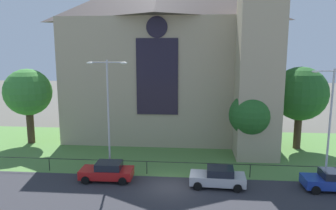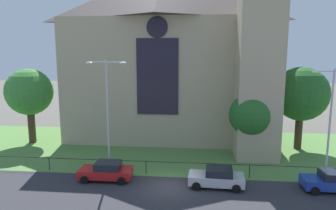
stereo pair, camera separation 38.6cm
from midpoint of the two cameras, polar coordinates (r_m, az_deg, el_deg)
ground at (r=33.84m, az=1.47°, el=-7.95°), size 160.00×160.00×0.00m
road_asphalt at (r=22.70m, az=-0.51°, el=-16.99°), size 120.00×8.00×0.01m
grass_verge at (r=31.94m, az=1.24°, el=-9.01°), size 120.00×20.00×0.01m
church_building at (r=37.82m, az=-0.13°, el=9.69°), size 23.20×16.20×26.00m
iron_railing at (r=26.69m, az=-4.35°, el=-10.58°), size 34.52×0.07×1.13m
tree_right_far at (r=35.35m, az=22.90°, el=1.87°), size 5.67×5.67×8.80m
tree_left_far at (r=38.10m, az=-24.68°, el=2.08°), size 5.22×5.22×8.47m
tree_right_near at (r=30.43m, az=14.55°, el=-1.87°), size 4.05×4.05×6.38m
streetlamp_near at (r=26.03m, az=-11.41°, el=0.15°), size 3.37×0.26×9.62m
streetlamp_far at (r=27.09m, az=27.48°, el=-1.08°), size 3.37×0.26×9.01m
parked_car_red at (r=25.98m, az=-11.57°, el=-11.89°), size 4.24×2.10×1.51m
parked_car_silver at (r=24.64m, az=8.76°, el=-13.01°), size 4.28×2.18×1.51m
parked_car_blue at (r=26.72m, az=27.71°, el=-12.21°), size 4.22×2.06×1.51m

